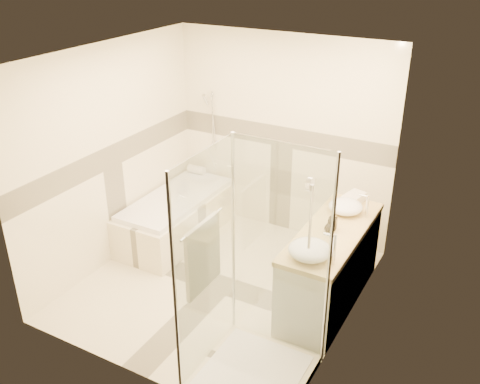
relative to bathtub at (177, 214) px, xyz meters
The scene contains 12 objects.
room 1.57m from the bathtub, 30.53° to the right, with size 2.82×3.02×2.52m.
bathtub is the anchor object (origin of this frame).
vanity 2.18m from the bathtub, ahead, with size 0.58×1.62×0.85m.
shower_enclosure 2.47m from the bathtub, 41.10° to the right, with size 0.96×0.93×2.04m.
vessel_sink_near 2.22m from the bathtub, ahead, with size 0.35×0.35×0.14m, color white.
vessel_sink_far 2.40m from the bathtub, 23.49° to the right, with size 0.39×0.39×0.16m, color white.
faucet_near 2.45m from the bathtub, ahead, with size 0.11×0.03×0.26m.
faucet_far 2.62m from the bathtub, 21.54° to the right, with size 0.12×0.03×0.30m.
amenity_bottle_a 2.25m from the bathtub, ahead, with size 0.08×0.08×0.18m, color black.
amenity_bottle_b 2.25m from the bathtub, 10.98° to the right, with size 0.10×0.10×0.13m, color black.
folded_towels 2.24m from the bathtub, ahead, with size 0.17×0.28×0.09m, color white.
rolled_towel 0.80m from the bathtub, 103.12° to the left, with size 0.11×0.11×0.24m, color white.
Camera 1 is at (2.53, -4.16, 3.47)m, focal length 40.00 mm.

